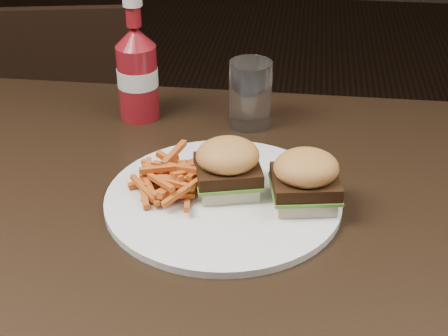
# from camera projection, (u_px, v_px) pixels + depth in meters

# --- Properties ---
(dining_table) EXTENTS (1.20, 0.80, 0.04)m
(dining_table) POSITION_uv_depth(u_px,v_px,m) (161.00, 221.00, 0.95)
(dining_table) COLOR black
(dining_table) RESTS_ON ground
(chair_far) EXTENTS (0.43, 0.43, 0.03)m
(chair_far) POSITION_uv_depth(u_px,v_px,m) (83.00, 134.00, 1.80)
(chair_far) COLOR black
(chair_far) RESTS_ON ground
(plate) EXTENTS (0.33, 0.33, 0.01)m
(plate) POSITION_uv_depth(u_px,v_px,m) (223.00, 200.00, 0.95)
(plate) COLOR white
(plate) RESTS_ON dining_table
(sandwich_half_a) EXTENTS (0.09, 0.09, 0.02)m
(sandwich_half_a) POSITION_uv_depth(u_px,v_px,m) (228.00, 184.00, 0.95)
(sandwich_half_a) COLOR beige
(sandwich_half_a) RESTS_ON plate
(sandwich_half_b) EXTENTS (0.09, 0.09, 0.02)m
(sandwich_half_b) POSITION_uv_depth(u_px,v_px,m) (304.00, 197.00, 0.92)
(sandwich_half_b) COLOR beige
(sandwich_half_b) RESTS_ON plate
(fries_pile) EXTENTS (0.13, 0.13, 0.04)m
(fries_pile) POSITION_uv_depth(u_px,v_px,m) (169.00, 177.00, 0.94)
(fries_pile) COLOR #C5572E
(fries_pile) RESTS_ON plate
(ketchup_bottle) EXTENTS (0.09, 0.09, 0.13)m
(ketchup_bottle) POSITION_uv_depth(u_px,v_px,m) (138.00, 84.00, 1.15)
(ketchup_bottle) COLOR maroon
(ketchup_bottle) RESTS_ON dining_table
(tumbler) EXTENTS (0.08, 0.08, 0.11)m
(tumbler) POSITION_uv_depth(u_px,v_px,m) (250.00, 94.00, 1.12)
(tumbler) COLOR white
(tumbler) RESTS_ON dining_table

